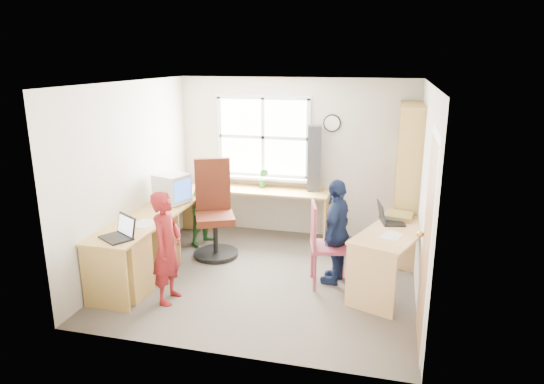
# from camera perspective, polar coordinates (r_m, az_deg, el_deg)

# --- Properties ---
(room) EXTENTS (3.64, 3.44, 2.44)m
(room) POSITION_cam_1_polar(r_m,az_deg,el_deg) (5.88, -0.26, 1.18)
(room) COLOR #4A433A
(room) RESTS_ON ground
(l_desk) EXTENTS (2.38, 2.95, 0.75)m
(l_desk) POSITION_cam_1_polar(r_m,az_deg,el_deg) (6.23, -13.03, -5.77)
(l_desk) COLOR tan
(l_desk) RESTS_ON ground
(right_desk) EXTENTS (1.03, 1.44, 0.76)m
(right_desk) POSITION_cam_1_polar(r_m,az_deg,el_deg) (5.84, 14.07, -6.32)
(right_desk) COLOR #E3B071
(right_desk) RESTS_ON ground
(bookshelf) EXTENTS (0.30, 1.02, 2.10)m
(bookshelf) POSITION_cam_1_polar(r_m,az_deg,el_deg) (6.82, 15.55, 0.75)
(bookshelf) COLOR tan
(bookshelf) RESTS_ON ground
(swivel_chair) EXTENTS (0.82, 0.82, 1.34)m
(swivel_chair) POSITION_cam_1_polar(r_m,az_deg,el_deg) (6.77, -6.80, -2.67)
(swivel_chair) COLOR black
(swivel_chair) RESTS_ON ground
(wooden_chair) EXTENTS (0.54, 0.54, 1.03)m
(wooden_chair) POSITION_cam_1_polar(r_m,az_deg,el_deg) (5.85, 6.07, -5.80)
(wooden_chair) COLOR #963243
(wooden_chair) RESTS_ON ground
(crt_monitor) EXTENTS (0.50, 0.48, 0.40)m
(crt_monitor) POSITION_cam_1_polar(r_m,az_deg,el_deg) (6.75, -11.70, 0.41)
(crt_monitor) COLOR silver
(crt_monitor) RESTS_ON l_desk
(laptop_left) EXTENTS (0.46, 0.44, 0.24)m
(laptop_left) POSITION_cam_1_polar(r_m,az_deg,el_deg) (5.63, -17.42, -4.60)
(laptop_left) COLOR black
(laptop_left) RESTS_ON l_desk
(laptop_right) EXTENTS (0.37, 0.41, 0.25)m
(laptop_right) POSITION_cam_1_polar(r_m,az_deg,el_deg) (6.02, 13.46, -2.95)
(laptop_right) COLOR black
(laptop_right) RESTS_ON right_desk
(speaker_a) EXTENTS (0.11, 0.11, 0.18)m
(speaker_a) POSITION_cam_1_polar(r_m,az_deg,el_deg) (6.65, -12.47, -0.87)
(speaker_a) COLOR black
(speaker_a) RESTS_ON l_desk
(speaker_b) EXTENTS (0.12, 0.12, 0.19)m
(speaker_b) POSITION_cam_1_polar(r_m,az_deg,el_deg) (7.16, -10.63, 0.46)
(speaker_b) COLOR black
(speaker_b) RESTS_ON l_desk
(cd_tower) EXTENTS (0.22, 0.20, 0.98)m
(cd_tower) POSITION_cam_1_polar(r_m,az_deg,el_deg) (7.19, 4.99, 3.95)
(cd_tower) COLOR black
(cd_tower) RESTS_ON l_desk
(game_box) EXTENTS (0.38, 0.38, 0.07)m
(game_box) POSITION_cam_1_polar(r_m,az_deg,el_deg) (6.19, 14.71, -2.74)
(game_box) COLOR red
(game_box) RESTS_ON right_desk
(paper_a) EXTENTS (0.24, 0.33, 0.00)m
(paper_a) POSITION_cam_1_polar(r_m,az_deg,el_deg) (6.04, -14.82, -3.59)
(paper_a) COLOR beige
(paper_a) RESTS_ON l_desk
(paper_b) EXTENTS (0.28, 0.33, 0.00)m
(paper_b) POSITION_cam_1_polar(r_m,az_deg,el_deg) (5.58, 13.92, -5.05)
(paper_b) COLOR beige
(paper_b) RESTS_ON right_desk
(potted_plant) EXTENTS (0.18, 0.15, 0.30)m
(potted_plant) POSITION_cam_1_polar(r_m,az_deg,el_deg) (7.40, -1.05, 1.65)
(potted_plant) COLOR #2C7032
(potted_plant) RESTS_ON l_desk
(person_red) EXTENTS (0.31, 0.47, 1.29)m
(person_red) POSITION_cam_1_polar(r_m,az_deg,el_deg) (5.53, -12.25, -6.40)
(person_red) COLOR maroon
(person_red) RESTS_ON ground
(person_green) EXTENTS (0.61, 0.67, 1.12)m
(person_green) POSITION_cam_1_polar(r_m,az_deg,el_deg) (7.17, -7.68, -1.75)
(person_green) COLOR #2F7631
(person_green) RESTS_ON ground
(person_navy) EXTENTS (0.45, 0.81, 1.30)m
(person_navy) POSITION_cam_1_polar(r_m,az_deg,el_deg) (5.92, 7.60, -4.63)
(person_navy) COLOR #162246
(person_navy) RESTS_ON ground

